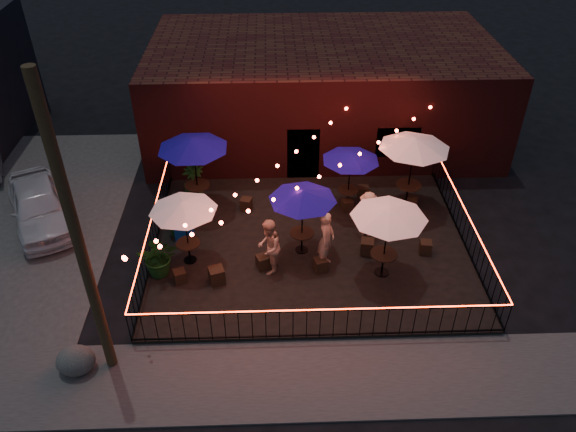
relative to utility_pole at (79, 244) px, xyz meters
name	(u,v)px	position (x,y,z in m)	size (l,w,h in m)	color
ground	(314,289)	(5.40, 2.60, -4.00)	(110.00, 110.00, 0.00)	black
patio	(310,245)	(5.40, 4.60, -3.92)	(10.00, 8.00, 0.15)	black
sidewalk	(323,378)	(5.40, -0.65, -3.98)	(18.00, 2.50, 0.05)	#403E3B
brick_building	(322,89)	(6.40, 12.59, -2.00)	(14.00, 8.00, 4.00)	#37100F
utility_pole	(79,244)	(0.00, 0.00, 0.00)	(0.26, 0.26, 8.00)	#352715
fence_front	(320,324)	(5.40, 0.60, -3.34)	(10.00, 0.04, 1.04)	black
fence_left	(153,234)	(0.40, 4.60, -3.34)	(0.04, 8.00, 1.04)	black
fence_right	(465,227)	(10.40, 4.60, -3.34)	(0.04, 8.00, 1.04)	black
festoon_lights	(278,188)	(4.39, 4.30, -1.48)	(10.02, 8.72, 1.32)	#F53A26
cafe_table_0	(183,207)	(1.60, 3.88, -1.80)	(2.45, 2.45, 2.24)	black
cafe_table_1	(193,144)	(1.60, 6.95, -1.43)	(3.12, 3.12, 2.65)	black
cafe_table_2	(303,196)	(5.12, 4.25, -1.75)	(2.44, 2.44, 2.30)	black
cafe_table_3	(351,157)	(6.88, 6.68, -1.86)	(2.53, 2.53, 2.18)	black
cafe_table_4	(389,213)	(7.50, 3.09, -1.61)	(2.60, 2.60, 2.45)	black
cafe_table_5	(415,144)	(8.98, 6.71, -1.42)	(2.47, 2.47, 2.66)	black
bistro_chair_0	(180,276)	(1.41, 2.92, -3.65)	(0.34, 0.34, 0.41)	black
bistro_chair_1	(217,275)	(2.51, 2.86, -3.59)	(0.43, 0.43, 0.51)	black
bistro_chair_2	(189,205)	(1.29, 6.55, -3.61)	(0.41, 0.41, 0.48)	black
bistro_chair_3	(246,204)	(3.29, 6.59, -3.64)	(0.36, 0.36, 0.43)	black
bistro_chair_4	(263,262)	(3.88, 3.47, -3.63)	(0.37, 0.37, 0.44)	black
bistro_chair_5	(320,265)	(5.63, 3.27, -3.64)	(0.36, 0.36, 0.42)	black
bistro_chair_6	(288,199)	(4.77, 6.83, -3.64)	(0.36, 0.36, 0.42)	black
bistro_chair_7	(347,205)	(6.83, 6.40, -3.64)	(0.35, 0.35, 0.41)	black
bistro_chair_8	(367,247)	(7.18, 4.06, -3.61)	(0.40, 0.40, 0.48)	black
bistro_chair_9	(425,247)	(9.03, 4.01, -3.64)	(0.36, 0.36, 0.42)	black
bistro_chair_10	(363,192)	(7.50, 7.17, -3.62)	(0.39, 0.39, 0.46)	black
bistro_chair_11	(412,203)	(9.13, 6.47, -3.64)	(0.36, 0.36, 0.42)	black
patron_a	(326,240)	(5.80, 3.53, -2.87)	(0.72, 0.47, 1.97)	tan
patron_b	(269,247)	(4.08, 3.33, -2.93)	(0.89, 0.70, 1.84)	tan
patron_c	(368,214)	(7.30, 5.05, -3.05)	(1.03, 0.59, 1.60)	tan
potted_shrub_a	(159,256)	(0.80, 3.33, -3.19)	(1.19, 1.03, 1.32)	#0B360C
potted_shrub_b	(179,215)	(1.16, 5.25, -3.08)	(0.84, 0.68, 1.53)	#183612
potted_shrub_c	(194,182)	(1.42, 7.39, -3.18)	(0.75, 0.75, 1.34)	#19360F
cooler	(184,232)	(1.35, 4.81, -3.45)	(0.62, 0.47, 0.78)	#093BA0
boulder	(76,361)	(-0.83, -0.16, -3.63)	(0.94, 0.80, 0.73)	#42423D
car_white	(39,205)	(-3.70, 6.21, -3.26)	(1.74, 4.33, 1.48)	silver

